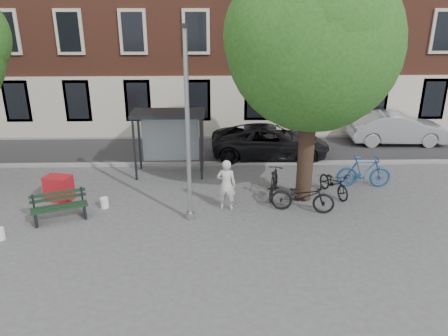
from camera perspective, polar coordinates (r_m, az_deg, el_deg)
ground at (r=14.47m, az=-4.40°, el=-6.65°), size 90.00×90.00×0.00m
road at (r=20.92m, az=-3.52°, el=2.34°), size 40.00×4.00×0.01m
curb_near at (r=19.02m, az=-3.71°, el=0.56°), size 40.00×0.25×0.12m
curb_far at (r=22.80m, az=-3.36°, el=4.10°), size 40.00×0.25×0.12m
lamppost at (r=13.41m, az=-4.73°, el=3.94°), size 0.28×0.35×6.11m
tree_right at (r=14.58m, az=11.85°, el=16.32°), size 5.76×5.60×8.20m
bus_shelter at (r=17.62m, az=-5.94°, el=5.18°), size 2.85×1.45×2.62m
painter at (r=14.75m, az=0.30°, el=-2.20°), size 0.71×0.53×1.78m
bench at (r=15.18m, az=-20.68°, el=-4.93°), size 1.83×1.15×0.90m
bike_a at (r=14.93m, az=10.23°, el=-3.65°), size 2.23×1.19×1.11m
bike_b at (r=17.43m, az=17.81°, el=-0.46°), size 2.08×0.70×1.23m
bike_c at (r=16.47m, az=14.16°, el=-1.92°), size 1.17×1.86×0.92m
bike_d at (r=15.93m, az=6.52°, el=-1.91°), size 0.98×1.84×1.06m
car_dark at (r=19.89m, az=6.03°, el=3.47°), size 5.37×2.64×1.47m
car_silver at (r=23.33m, az=21.66°, el=4.86°), size 4.78×1.78×1.56m
red_stand at (r=16.65m, az=-20.76°, el=-2.48°), size 1.02×0.80×0.90m
bucket_a at (r=15.66m, az=-15.35°, el=-4.40°), size 0.31×0.31×0.36m
bucket_b at (r=14.82m, az=-27.24°, el=-7.66°), size 0.30×0.30×0.36m
notice_sign at (r=15.91m, az=10.56°, el=1.21°), size 0.32×0.16×1.94m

